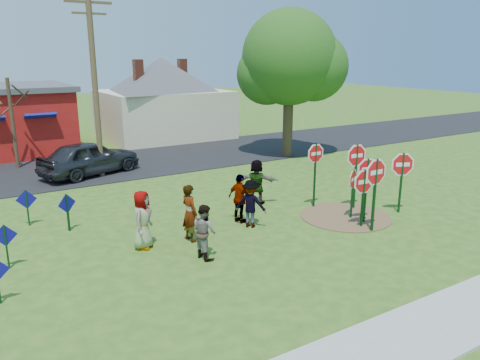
% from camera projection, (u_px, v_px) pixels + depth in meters
% --- Properties ---
extents(ground, '(120.00, 120.00, 0.00)m').
position_uv_depth(ground, '(222.00, 232.00, 15.25)').
color(ground, '#305718').
rests_on(ground, ground).
extents(sidewalk, '(22.00, 1.80, 0.08)m').
position_uv_depth(sidewalk, '(399.00, 344.00, 9.31)').
color(sidewalk, '#9E9E99').
rests_on(sidewalk, ground).
extents(road, '(120.00, 7.50, 0.04)m').
position_uv_depth(road, '(115.00, 164.00, 24.70)').
color(road, black).
rests_on(road, ground).
extents(dirt_patch, '(3.20, 3.20, 0.03)m').
position_uv_depth(dirt_patch, '(345.00, 216.00, 16.69)').
color(dirt_patch, brown).
rests_on(dirt_patch, ground).
extents(cream_house, '(9.40, 9.40, 6.50)m').
position_uv_depth(cream_house, '(163.00, 95.00, 32.07)').
color(cream_house, beige).
rests_on(cream_house, ground).
extents(stop_sign_a, '(1.19, 0.08, 2.60)m').
position_uv_depth(stop_sign_a, '(376.00, 179.00, 14.86)').
color(stop_sign_a, '#0E3616').
rests_on(stop_sign_a, ground).
extents(stop_sign_b, '(0.97, 0.07, 2.56)m').
position_uv_depth(stop_sign_b, '(315.00, 159.00, 17.28)').
color(stop_sign_b, '#0E3616').
rests_on(stop_sign_b, ground).
extents(stop_sign_c, '(0.95, 0.29, 2.40)m').
position_uv_depth(stop_sign_c, '(367.00, 176.00, 15.68)').
color(stop_sign_c, '#0E3616').
rests_on(stop_sign_c, ground).
extents(stop_sign_d, '(1.13, 0.15, 2.60)m').
position_uv_depth(stop_sign_d, '(356.00, 161.00, 17.12)').
color(stop_sign_d, '#0E3616').
rests_on(stop_sign_d, ground).
extents(stop_sign_e, '(1.12, 0.10, 2.13)m').
position_uv_depth(stop_sign_e, '(364.00, 186.00, 15.37)').
color(stop_sign_e, '#0E3616').
rests_on(stop_sign_e, ground).
extents(stop_sign_f, '(1.04, 0.53, 2.38)m').
position_uv_depth(stop_sign_f, '(402.00, 168.00, 16.73)').
color(stop_sign_f, '#0E3616').
rests_on(stop_sign_f, ground).
extents(stop_sign_g, '(0.85, 0.41, 1.90)m').
position_uv_depth(stop_sign_g, '(353.00, 183.00, 16.21)').
color(stop_sign_g, '#0E3616').
rests_on(stop_sign_g, ground).
extents(blue_diamond_b, '(0.62, 0.07, 1.26)m').
position_uv_depth(blue_diamond_b, '(6.00, 241.00, 12.48)').
color(blue_diamond_b, '#0E3616').
rests_on(blue_diamond_b, ground).
extents(blue_diamond_c, '(0.62, 0.29, 1.27)m').
position_uv_depth(blue_diamond_c, '(67.00, 208.00, 15.16)').
color(blue_diamond_c, '#0E3616').
rests_on(blue_diamond_c, ground).
extents(blue_diamond_d, '(0.66, 0.11, 1.26)m').
position_uv_depth(blue_diamond_d, '(27.00, 204.00, 15.65)').
color(blue_diamond_d, '#0E3616').
rests_on(blue_diamond_d, ground).
extents(person_a, '(1.00, 1.02, 1.78)m').
position_uv_depth(person_a, '(142.00, 220.00, 13.81)').
color(person_a, '#3F4A8B').
rests_on(person_a, ground).
extents(person_b, '(0.52, 0.71, 1.81)m').
position_uv_depth(person_b, '(190.00, 213.00, 14.35)').
color(person_b, '#277065').
rests_on(person_b, ground).
extents(person_c, '(0.69, 0.83, 1.58)m').
position_uv_depth(person_c, '(204.00, 231.00, 13.16)').
color(person_c, brown).
rests_on(person_c, ground).
extents(person_d, '(1.13, 1.19, 1.62)m').
position_uv_depth(person_d, '(251.00, 204.00, 15.53)').
color(person_d, '#343438').
rests_on(person_d, ground).
extents(person_e, '(0.69, 1.08, 1.71)m').
position_uv_depth(person_e, '(240.00, 199.00, 15.93)').
color(person_e, '#493057').
rests_on(person_e, ground).
extents(person_f, '(1.56, 1.46, 1.75)m').
position_uv_depth(person_f, '(257.00, 182.00, 17.97)').
color(person_f, '#174A25').
rests_on(person_f, ground).
extents(suv, '(5.16, 3.38, 1.63)m').
position_uv_depth(suv, '(90.00, 158.00, 22.22)').
color(suv, '#2A2A2E').
rests_on(suv, road).
extents(utility_pole, '(2.04, 0.26, 8.35)m').
position_uv_depth(utility_pole, '(95.00, 82.00, 21.08)').
color(utility_pole, '#4C3823').
rests_on(utility_pole, ground).
extents(leafy_tree, '(5.65, 5.15, 8.03)m').
position_uv_depth(leafy_tree, '(291.00, 63.00, 25.34)').
color(leafy_tree, '#382819').
rests_on(leafy_tree, ground).
extents(bare_tree_east, '(1.80, 1.80, 4.52)m').
position_uv_depth(bare_tree_east, '(11.00, 111.00, 23.01)').
color(bare_tree_east, '#382819').
rests_on(bare_tree_east, ground).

